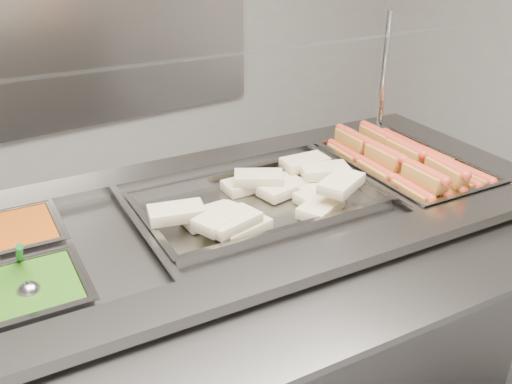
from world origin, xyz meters
TOP-DOWN VIEW (x-y plane):
  - back_panel at (0.00, 2.45)m, footprint 3.00×0.04m
  - steam_counter at (0.10, 0.32)m, footprint 2.18×1.14m
  - tray_rail at (0.04, -0.25)m, footprint 2.02×0.62m
  - sneeze_guard at (0.12, 0.56)m, footprint 1.86×0.52m
  - pan_hotdogs at (0.79, 0.24)m, footprint 0.44×0.65m
  - pan_wraps at (0.17, 0.31)m, footprint 0.80×0.52m
  - pan_beans at (-0.60, 0.55)m, footprint 0.36×0.30m
  - pan_peas at (-0.63, 0.23)m, footprint 0.36×0.30m
  - hotdogs_in_buns at (0.78, 0.24)m, footprint 0.40×0.60m
  - tortilla_wraps at (0.21, 0.29)m, footprint 0.77×0.42m
  - serving_spoon at (-0.60, 0.22)m, footprint 0.06×0.19m

SIDE VIEW (x-z plane):
  - steam_counter at x=0.10m, z-range 0.00..1.00m
  - tray_rail at x=0.04m, z-range 0.92..0.97m
  - pan_hotdogs at x=0.79m, z-range 0.90..1.01m
  - pan_beans at x=-0.60m, z-range 0.90..1.01m
  - pan_peas at x=-0.63m, z-range 0.90..1.01m
  - pan_wraps at x=0.17m, z-range 0.93..1.01m
  - hotdogs_in_buns at x=0.78m, z-range 0.94..1.07m
  - tortilla_wraps at x=0.21m, z-range 0.96..1.06m
  - serving_spoon at x=-0.60m, z-range 0.93..1.09m
  - back_panel at x=0.00m, z-range 0.60..1.80m
  - sneeze_guard at x=0.12m, z-range 1.16..1.65m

